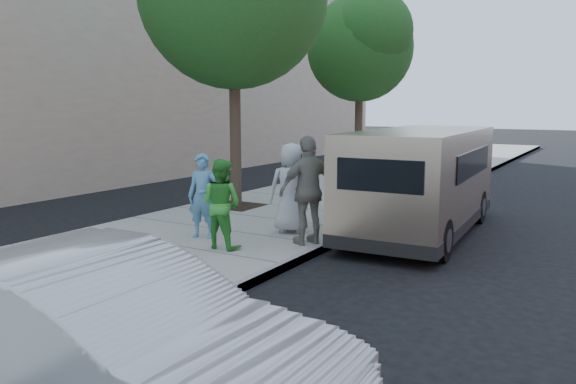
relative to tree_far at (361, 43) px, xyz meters
The scene contains 11 objects.
ground 11.36m from the tree_far, 77.30° to the right, with size 120.00×120.00×0.00m, color black.
sidewalk 11.17m from the tree_far, 82.85° to the right, with size 5.00×60.00×0.15m, color gray.
curb_face 11.70m from the tree_far, 69.73° to the right, with size 0.12×60.00×0.16m, color gray.
tree_far is the anchor object (origin of this frame).
parking_meter 10.34m from the tree_far, 73.51° to the right, with size 0.34×0.18×1.56m.
van 9.71m from the tree_far, 57.81° to the right, with size 2.27×6.01×2.19m.
sedan 17.26m from the tree_far, 73.53° to the right, with size 1.59×4.56×1.50m, color silver.
person_officer 11.51m from the tree_far, 82.30° to the right, with size 0.60×0.39×1.63m, color #548BB3.
person_green_shirt 12.06m from the tree_far, 78.63° to the right, with size 0.78×0.61×1.61m, color green.
person_gray_shirt 10.55m from the tree_far, 74.17° to the right, with size 0.89×0.58×1.81m, color #AFAFB1.
person_striped_polo 11.33m from the tree_far, 71.16° to the right, with size 1.17×0.49×2.00m, color gray.
Camera 1 is at (6.09, -9.03, 2.69)m, focal length 35.00 mm.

